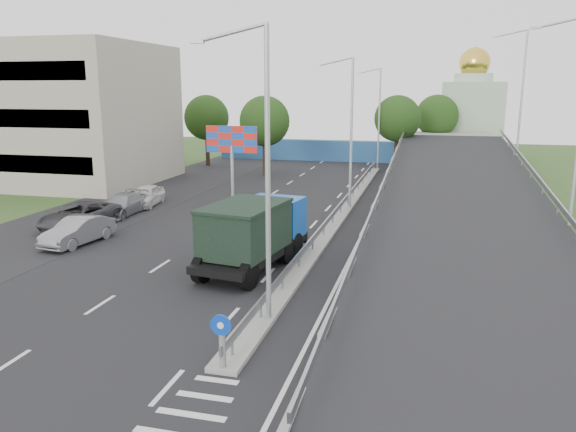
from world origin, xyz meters
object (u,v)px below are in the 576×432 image
(dump_truck, at_px, (254,231))
(parked_car_c, at_px, (80,215))
(lamp_post_mid, at_px, (349,125))
(lamp_post_near, at_px, (262,161))
(church, at_px, (471,114))
(lamp_post_far, at_px, (377,113))
(billboard, at_px, (232,143))
(parked_car_b, at_px, (78,231))
(parked_car_e, at_px, (146,196))
(sign_bollard, at_px, (222,341))
(parked_car_d, at_px, (122,205))

(dump_truck, bearing_deg, parked_car_c, 168.07)
(lamp_post_mid, bearing_deg, lamp_post_near, -90.00)
(church, bearing_deg, lamp_post_mid, -106.22)
(lamp_post_far, relative_size, billboard, 1.83)
(parked_car_b, distance_m, parked_car_c, 3.85)
(lamp_post_mid, height_order, dump_truck, lamp_post_mid)
(parked_car_e, bearing_deg, parked_car_c, -103.73)
(billboard, bearing_deg, lamp_post_mid, -12.38)
(lamp_post_near, distance_m, lamp_post_mid, 20.00)
(sign_bollard, bearing_deg, parked_car_e, 123.07)
(lamp_post_mid, bearing_deg, parked_car_c, -148.05)
(parked_car_e, bearing_deg, lamp_post_near, -59.89)
(parked_car_b, xyz_separation_m, parked_car_c, (-2.09, 3.23, 0.03))
(lamp_post_mid, relative_size, billboard, 1.83)
(billboard, xyz_separation_m, parked_car_c, (-5.68, -11.22, -3.42))
(lamp_post_mid, bearing_deg, billboard, 167.62)
(lamp_post_mid, relative_size, parked_car_d, 2.11)
(parked_car_c, distance_m, parked_car_d, 3.84)
(parked_car_b, bearing_deg, dump_truck, -0.81)
(lamp_post_near, relative_size, parked_car_d, 2.11)
(dump_truck, height_order, parked_car_e, dump_truck)
(parked_car_b, bearing_deg, parked_car_c, 130.18)
(church, bearing_deg, parked_car_c, -119.72)
(sign_bollard, distance_m, parked_car_e, 25.72)
(parked_car_c, bearing_deg, lamp_post_far, 70.10)
(dump_truck, bearing_deg, parked_car_b, -179.38)
(lamp_post_near, xyz_separation_m, parked_car_e, (-14.15, 17.73, -5.07))
(billboard, height_order, parked_car_b, billboard)
(lamp_post_near, bearing_deg, parked_car_c, 143.91)
(lamp_post_near, bearing_deg, lamp_post_far, 90.00)
(parked_car_b, height_order, parked_car_d, parked_car_b)
(billboard, distance_m, dump_truck, 17.51)
(sign_bollard, distance_m, parked_car_d, 23.19)
(lamp_post_near, distance_m, parked_car_b, 15.62)
(parked_car_b, bearing_deg, sign_bollard, -34.79)
(lamp_post_far, distance_m, billboard, 20.24)
(lamp_post_far, bearing_deg, dump_truck, -93.84)
(church, bearing_deg, lamp_post_far, -125.24)
(church, bearing_deg, parked_car_b, -115.93)
(billboard, bearing_deg, parked_car_b, -103.94)
(parked_car_e, bearing_deg, church, 47.99)
(lamp_post_mid, bearing_deg, church, 73.78)
(church, bearing_deg, lamp_post_near, -100.38)
(lamp_post_near, height_order, church, church)
(lamp_post_far, distance_m, parked_car_b, 35.22)
(dump_truck, height_order, parked_car_d, dump_truck)
(parked_car_d, relative_size, parked_car_e, 1.10)
(billboard, xyz_separation_m, dump_truck, (6.83, -15.94, -2.42))
(parked_car_c, bearing_deg, billboard, 70.11)
(church, height_order, parked_car_d, church)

